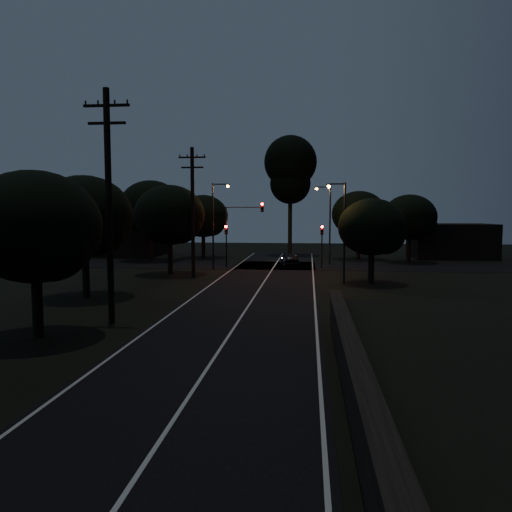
{
  "coord_description": "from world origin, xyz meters",
  "views": [
    {
      "loc": [
        3.36,
        -7.66,
        5.24
      ],
      "look_at": [
        0.0,
        24.0,
        2.5
      ],
      "focal_mm": 35.0,
      "sensor_mm": 36.0,
      "label": 1
    }
  ],
  "objects_px": {
    "utility_pole_far": "(193,210)",
    "signal_mast": "(243,223)",
    "streetlight_b": "(328,219)",
    "streetlight_c": "(342,225)",
    "utility_pole_mid": "(109,202)",
    "tall_pine": "(290,169)",
    "streetlight_a": "(215,220)",
    "signal_right": "(322,239)",
    "car": "(290,260)",
    "signal_left": "(226,238)"
  },
  "relations": [
    {
      "from": "utility_pole_far",
      "to": "signal_mast",
      "type": "relative_size",
      "value": 1.68
    },
    {
      "from": "streetlight_b",
      "to": "streetlight_c",
      "type": "xyz_separation_m",
      "value": [
        0.52,
        -14.0,
        -0.29
      ]
    },
    {
      "from": "utility_pole_mid",
      "to": "tall_pine",
      "type": "xyz_separation_m",
      "value": [
        7.0,
        40.0,
        4.97
      ]
    },
    {
      "from": "utility_pole_mid",
      "to": "streetlight_b",
      "type": "height_order",
      "value": "utility_pole_mid"
    },
    {
      "from": "utility_pole_far",
      "to": "streetlight_a",
      "type": "distance_m",
      "value": 6.1
    },
    {
      "from": "streetlight_c",
      "to": "utility_pole_far",
      "type": "bearing_deg",
      "value": 170.4
    },
    {
      "from": "signal_right",
      "to": "streetlight_c",
      "type": "distance_m",
      "value": 10.18
    },
    {
      "from": "utility_pole_mid",
      "to": "streetlight_a",
      "type": "distance_m",
      "value": 23.04
    },
    {
      "from": "tall_pine",
      "to": "utility_pole_mid",
      "type": "bearing_deg",
      "value": -99.93
    },
    {
      "from": "signal_right",
      "to": "streetlight_a",
      "type": "distance_m",
      "value": 10.26
    },
    {
      "from": "signal_mast",
      "to": "streetlight_b",
      "type": "distance_m",
      "value": 9.15
    },
    {
      "from": "streetlight_c",
      "to": "car",
      "type": "bearing_deg",
      "value": 110.81
    },
    {
      "from": "tall_pine",
      "to": "streetlight_c",
      "type": "xyz_separation_m",
      "value": [
        4.83,
        -25.0,
        -6.36
      ]
    },
    {
      "from": "streetlight_b",
      "to": "streetlight_c",
      "type": "bearing_deg",
      "value": -87.86
    },
    {
      "from": "utility_pole_far",
      "to": "streetlight_c",
      "type": "relative_size",
      "value": 1.4
    },
    {
      "from": "utility_pole_mid",
      "to": "streetlight_b",
      "type": "bearing_deg",
      "value": 68.7
    },
    {
      "from": "signal_left",
      "to": "streetlight_a",
      "type": "relative_size",
      "value": 0.51
    },
    {
      "from": "streetlight_a",
      "to": "car",
      "type": "xyz_separation_m",
      "value": [
        6.88,
        3.21,
        -3.96
      ]
    },
    {
      "from": "tall_pine",
      "to": "signal_mast",
      "type": "relative_size",
      "value": 2.38
    },
    {
      "from": "streetlight_a",
      "to": "signal_left",
      "type": "bearing_deg",
      "value": 70.41
    },
    {
      "from": "streetlight_a",
      "to": "car",
      "type": "distance_m",
      "value": 8.56
    },
    {
      "from": "signal_right",
      "to": "streetlight_c",
      "type": "bearing_deg",
      "value": -82.98
    },
    {
      "from": "signal_right",
      "to": "streetlight_b",
      "type": "relative_size",
      "value": 0.51
    },
    {
      "from": "utility_pole_far",
      "to": "tall_pine",
      "type": "distance_m",
      "value": 24.6
    },
    {
      "from": "signal_left",
      "to": "streetlight_a",
      "type": "height_order",
      "value": "streetlight_a"
    },
    {
      "from": "tall_pine",
      "to": "car",
      "type": "distance_m",
      "value": 17.06
    },
    {
      "from": "signal_mast",
      "to": "utility_pole_mid",
      "type": "bearing_deg",
      "value": -97.04
    },
    {
      "from": "tall_pine",
      "to": "signal_mast",
      "type": "distance_m",
      "value": 16.77
    },
    {
      "from": "streetlight_a",
      "to": "streetlight_c",
      "type": "distance_m",
      "value": 13.72
    },
    {
      "from": "streetlight_b",
      "to": "car",
      "type": "bearing_deg",
      "value": -143.25
    },
    {
      "from": "signal_left",
      "to": "utility_pole_far",
      "type": "bearing_deg",
      "value": -99.94
    },
    {
      "from": "streetlight_c",
      "to": "signal_mast",
      "type": "bearing_deg",
      "value": 131.19
    },
    {
      "from": "signal_left",
      "to": "car",
      "type": "xyz_separation_m",
      "value": [
        6.17,
        1.22,
        -2.16
      ]
    },
    {
      "from": "tall_pine",
      "to": "signal_right",
      "type": "relative_size",
      "value": 3.62
    },
    {
      "from": "tall_pine",
      "to": "streetlight_c",
      "type": "relative_size",
      "value": 1.98
    },
    {
      "from": "signal_right",
      "to": "signal_mast",
      "type": "distance_m",
      "value": 7.66
    },
    {
      "from": "utility_pole_far",
      "to": "signal_right",
      "type": "relative_size",
      "value": 2.56
    },
    {
      "from": "streetlight_a",
      "to": "streetlight_c",
      "type": "height_order",
      "value": "streetlight_a"
    },
    {
      "from": "utility_pole_mid",
      "to": "signal_mast",
      "type": "height_order",
      "value": "utility_pole_mid"
    },
    {
      "from": "signal_right",
      "to": "streetlight_a",
      "type": "bearing_deg",
      "value": -168.66
    },
    {
      "from": "signal_left",
      "to": "tall_pine",
      "type": "bearing_deg",
      "value": 69.54
    },
    {
      "from": "tall_pine",
      "to": "signal_left",
      "type": "relative_size",
      "value": 3.62
    },
    {
      "from": "signal_right",
      "to": "car",
      "type": "height_order",
      "value": "signal_right"
    },
    {
      "from": "streetlight_a",
      "to": "car",
      "type": "bearing_deg",
      "value": 25.01
    },
    {
      "from": "utility_pole_far",
      "to": "streetlight_b",
      "type": "height_order",
      "value": "utility_pole_far"
    },
    {
      "from": "streetlight_c",
      "to": "streetlight_a",
      "type": "bearing_deg",
      "value": 144.31
    },
    {
      "from": "utility_pole_far",
      "to": "tall_pine",
      "type": "height_order",
      "value": "tall_pine"
    },
    {
      "from": "tall_pine",
      "to": "signal_left",
      "type": "bearing_deg",
      "value": -110.46
    },
    {
      "from": "utility_pole_mid",
      "to": "car",
      "type": "distance_m",
      "value": 27.74
    },
    {
      "from": "utility_pole_mid",
      "to": "signal_left",
      "type": "distance_m",
      "value": 25.19
    }
  ]
}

